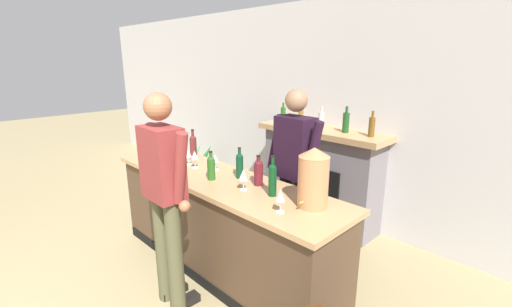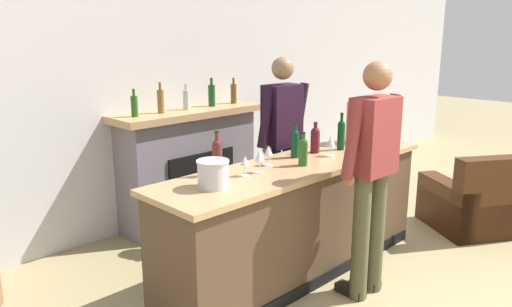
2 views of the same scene
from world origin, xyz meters
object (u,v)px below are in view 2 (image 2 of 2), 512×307
(wine_bottle_rose_blush, at_px, (341,134))
(wine_glass_back_row, at_px, (331,141))
(person_customer, at_px, (372,171))
(person_bartender, at_px, (282,141))
(fireplace_stone, at_px, (189,166))
(wine_bottle_chardonnay_pale, at_px, (295,142))
(wine_bottle_burgundy_dark, at_px, (303,151))
(wine_glass_by_dispenser, at_px, (375,135))
(wine_bottle_riesling_slim, at_px, (217,156))
(wine_glass_near_bucket, at_px, (268,152))
(wine_glass_front_right, at_px, (245,162))
(armchair_black, at_px, (480,205))
(wine_bottle_cabernet_heavy, at_px, (315,139))
(wine_glass_front_left, at_px, (260,157))
(ice_bucket_steel, at_px, (213,174))
(copper_dispenser, at_px, (358,119))

(wine_bottle_rose_blush, xyz_separation_m, wine_glass_back_row, (-0.26, -0.08, -0.02))
(person_customer, distance_m, person_bartender, 1.25)
(fireplace_stone, distance_m, wine_bottle_chardonnay_pale, 1.50)
(wine_bottle_burgundy_dark, height_order, wine_glass_by_dispenser, wine_bottle_burgundy_dark)
(wine_bottle_riesling_slim, xyz_separation_m, wine_glass_near_bucket, (0.48, -0.07, -0.04))
(person_bartender, height_order, wine_glass_front_right, person_bartender)
(person_customer, relative_size, wine_bottle_riesling_slim, 5.33)
(armchair_black, xyz_separation_m, person_customer, (-1.95, 0.10, 0.74))
(wine_bottle_riesling_slim, xyz_separation_m, wine_glass_back_row, (1.07, -0.24, -0.02))
(wine_bottle_riesling_slim, height_order, wine_glass_back_row, wine_bottle_riesling_slim)
(wine_bottle_riesling_slim, distance_m, wine_bottle_rose_blush, 1.34)
(armchair_black, bearing_deg, wine_bottle_cabernet_heavy, 152.48)
(armchair_black, height_order, wine_bottle_rose_blush, wine_bottle_rose_blush)
(wine_glass_front_right, height_order, wine_glass_front_left, wine_glass_front_left)
(fireplace_stone, relative_size, wine_bottle_cabernet_heavy, 6.05)
(person_bartender, relative_size, wine_bottle_rose_blush, 5.25)
(ice_bucket_steel, bearing_deg, copper_dispenser, 3.36)
(wine_glass_near_bucket, height_order, wine_glass_by_dispenser, wine_glass_by_dispenser)
(person_bartender, bearing_deg, wine_bottle_chardonnay_pale, -125.81)
(wine_bottle_rose_blush, bearing_deg, armchair_black, -28.72)
(copper_dispenser, distance_m, wine_glass_by_dispenser, 0.29)
(armchair_black, bearing_deg, fireplace_stone, 130.71)
(wine_bottle_riesling_slim, relative_size, wine_glass_front_left, 1.90)
(wine_bottle_riesling_slim, bearing_deg, wine_bottle_burgundy_dark, -21.99)
(person_bartender, height_order, wine_glass_back_row, person_bartender)
(wine_glass_near_bucket, bearing_deg, armchair_black, -20.77)
(armchair_black, bearing_deg, wine_glass_near_bucket, 159.23)
(wine_bottle_chardonnay_pale, bearing_deg, ice_bucket_steel, -171.37)
(wine_bottle_chardonnay_pale, bearing_deg, copper_dispenser, -3.01)
(person_customer, bearing_deg, wine_bottle_rose_blush, 51.19)
(ice_bucket_steel, height_order, wine_glass_front_right, ice_bucket_steel)
(wine_glass_front_right, bearing_deg, ice_bucket_steel, -171.27)
(person_bartender, height_order, wine_bottle_rose_blush, person_bartender)
(wine_glass_near_bucket, bearing_deg, wine_bottle_burgundy_dark, -45.63)
(wine_bottle_riesling_slim, bearing_deg, wine_glass_near_bucket, -8.65)
(wine_glass_near_bucket, bearing_deg, copper_dispenser, -1.25)
(wine_bottle_riesling_slim, distance_m, wine_glass_by_dispenser, 1.62)
(armchair_black, distance_m, person_bartender, 2.20)
(fireplace_stone, relative_size, person_bartender, 0.93)
(ice_bucket_steel, bearing_deg, wine_bottle_chardonnay_pale, 8.63)
(ice_bucket_steel, distance_m, wine_glass_back_row, 1.29)
(ice_bucket_steel, bearing_deg, wine_glass_front_right, 8.73)
(fireplace_stone, relative_size, ice_bucket_steel, 7.28)
(wine_bottle_burgundy_dark, bearing_deg, wine_glass_by_dispenser, -5.09)
(wine_glass_by_dispenser, bearing_deg, person_bartender, 122.35)
(person_bartender, relative_size, wine_bottle_cabernet_heavy, 6.50)
(person_customer, bearing_deg, fireplace_stone, 90.83)
(fireplace_stone, relative_size, wine_bottle_rose_blush, 4.89)
(wine_bottle_chardonnay_pale, relative_size, wine_glass_near_bucket, 1.84)
(person_customer, relative_size, copper_dispenser, 3.93)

